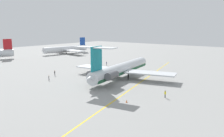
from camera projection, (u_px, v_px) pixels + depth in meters
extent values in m
plane|color=gray|center=(144.00, 80.00, 73.83)|extent=(284.95, 284.95, 0.00)
cylinder|color=silver|center=(122.00, 69.00, 75.95)|extent=(35.27, 8.95, 3.74)
cone|color=silver|center=(141.00, 62.00, 91.07)|extent=(4.39, 4.14, 3.60)
cone|color=silver|center=(92.00, 78.00, 60.77)|extent=(5.88, 3.96, 3.18)
cube|color=#195133|center=(122.00, 71.00, 76.10)|extent=(34.51, 8.90, 0.82)
cube|color=silver|center=(98.00, 68.00, 81.34)|extent=(6.55, 15.85, 0.37)
cube|color=silver|center=(150.00, 73.00, 72.14)|extent=(9.59, 16.57, 0.37)
cylinder|color=#515156|center=(94.00, 73.00, 66.91)|extent=(4.95, 2.85, 2.17)
cube|color=silver|center=(96.00, 74.00, 66.60)|extent=(2.96, 1.60, 0.45)
cylinder|color=#515156|center=(112.00, 75.00, 64.05)|extent=(4.95, 2.85, 2.17)
cube|color=silver|center=(110.00, 75.00, 64.36)|extent=(2.96, 1.60, 0.45)
cube|color=teal|center=(96.00, 59.00, 61.91)|extent=(5.07, 1.13, 6.63)
cube|color=silver|center=(86.00, 47.00, 62.46)|extent=(4.29, 5.92, 0.26)
cube|color=silver|center=(105.00, 48.00, 59.60)|extent=(4.29, 5.92, 0.26)
cylinder|color=black|center=(134.00, 69.00, 85.50)|extent=(0.41, 0.41, 2.84)
cylinder|color=black|center=(112.00, 73.00, 76.67)|extent=(0.41, 0.41, 2.84)
cylinder|color=black|center=(128.00, 75.00, 73.82)|extent=(0.41, 0.41, 2.84)
cube|color=#B2191E|center=(8.00, 44.00, 120.69)|extent=(4.19, 1.84, 5.39)
cylinder|color=silver|center=(66.00, 49.00, 145.07)|extent=(31.00, 7.81, 3.68)
cone|color=silver|center=(44.00, 51.00, 134.41)|extent=(3.46, 3.87, 3.50)
cube|color=silver|center=(74.00, 51.00, 138.94)|extent=(7.21, 14.65, 0.44)
cube|color=silver|center=(58.00, 49.00, 151.33)|extent=(7.21, 14.65, 0.44)
cube|color=#19429E|center=(82.00, 41.00, 153.33)|extent=(4.03, 0.91, 5.02)
cylinder|color=black|center=(66.00, 52.00, 145.36)|extent=(0.44, 0.44, 2.48)
cylinder|color=black|center=(55.00, 74.00, 79.84)|extent=(0.11, 0.11, 0.87)
cylinder|color=black|center=(55.00, 74.00, 79.98)|extent=(0.11, 0.11, 0.87)
cylinder|color=#262628|center=(55.00, 72.00, 79.77)|extent=(0.29, 0.29, 0.69)
sphere|color=#8C6647|center=(55.00, 71.00, 79.68)|extent=(0.27, 0.27, 0.27)
cylinder|color=#262628|center=(54.00, 72.00, 79.59)|extent=(0.08, 0.08, 0.59)
cylinder|color=#262628|center=(55.00, 72.00, 79.93)|extent=(0.08, 0.08, 0.59)
cylinder|color=black|center=(107.00, 64.00, 101.43)|extent=(0.10, 0.10, 0.79)
cylinder|color=black|center=(106.00, 64.00, 101.54)|extent=(0.10, 0.10, 0.79)
cylinder|color=#191E4C|center=(107.00, 63.00, 101.36)|extent=(0.27, 0.27, 0.63)
sphere|color=brown|center=(107.00, 62.00, 101.28)|extent=(0.25, 0.25, 0.25)
cylinder|color=#191E4C|center=(107.00, 63.00, 101.22)|extent=(0.07, 0.07, 0.53)
cylinder|color=#191E4C|center=(106.00, 63.00, 101.48)|extent=(0.07, 0.07, 0.53)
cylinder|color=black|center=(49.00, 79.00, 72.93)|extent=(0.10, 0.10, 0.79)
cylinder|color=black|center=(49.00, 79.00, 72.80)|extent=(0.10, 0.10, 0.79)
cylinder|color=gray|center=(49.00, 77.00, 72.74)|extent=(0.26, 0.26, 0.62)
sphere|color=#DBB28E|center=(49.00, 76.00, 72.66)|extent=(0.25, 0.25, 0.25)
cylinder|color=gray|center=(49.00, 77.00, 72.89)|extent=(0.07, 0.07, 0.53)
cylinder|color=gray|center=(49.00, 77.00, 72.57)|extent=(0.07, 0.07, 0.53)
cylinder|color=black|center=(165.00, 96.00, 55.20)|extent=(0.10, 0.10, 0.84)
cylinder|color=black|center=(165.00, 96.00, 55.10)|extent=(0.10, 0.10, 0.84)
cylinder|color=yellow|center=(165.00, 93.00, 55.01)|extent=(0.28, 0.28, 0.67)
sphere|color=brown|center=(165.00, 91.00, 54.93)|extent=(0.26, 0.26, 0.26)
cylinder|color=yellow|center=(165.00, 93.00, 55.14)|extent=(0.08, 0.08, 0.57)
cylinder|color=yellow|center=(166.00, 93.00, 54.88)|extent=(0.08, 0.08, 0.57)
cone|color=#EA590F|center=(127.00, 101.00, 51.74)|extent=(0.40, 0.40, 0.55)
cube|color=gold|center=(142.00, 81.00, 71.84)|extent=(82.87, 18.90, 0.01)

